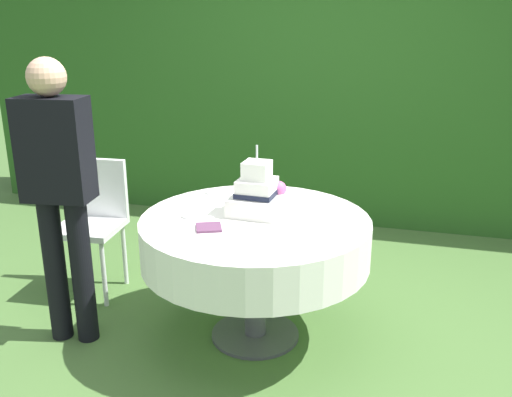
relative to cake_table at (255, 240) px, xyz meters
The scene contains 9 objects.
ground_plane 0.61m from the cake_table, ahead, with size 20.00×20.00×0.00m, color #476B33.
foliage_hedge 2.37m from the cake_table, 90.00° to the left, with size 6.41×0.61×2.33m, color #28561E.
cake_table is the anchor object (origin of this frame).
wedding_cake 0.25m from the cake_table, 95.90° to the left, with size 0.29×0.29×0.39m.
serving_plate_near 0.53m from the cake_table, 134.38° to the left, with size 0.11×0.11×0.01m, color white.
serving_plate_far 0.37m from the cake_table, 169.61° to the right, with size 0.12×0.12×0.01m, color white.
napkin_stack 0.32m from the cake_table, 132.17° to the right, with size 0.13×0.13×0.01m, color #603856.
garden_chair 1.25m from the cake_table, 165.00° to the left, with size 0.43×0.43×0.89m.
standing_person 1.10m from the cake_table, 164.18° to the right, with size 0.38×0.24×1.60m.
Camera 1 is at (0.76, -2.78, 1.80)m, focal length 39.35 mm.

